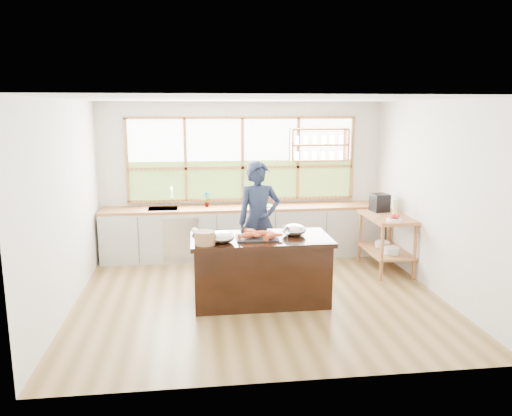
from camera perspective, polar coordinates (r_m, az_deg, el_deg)
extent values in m
plane|color=olive|center=(7.09, 0.31, -10.01)|extent=(5.00, 5.00, 0.00)
cube|color=silver|center=(8.93, -1.56, 3.39)|extent=(5.00, 0.02, 2.70)
cube|color=silver|center=(4.56, 4.01, -4.35)|extent=(5.00, 0.02, 2.70)
cube|color=silver|center=(6.87, -20.85, 0.25)|extent=(0.02, 4.50, 2.70)
cube|color=silver|center=(7.46, 19.72, 1.16)|extent=(0.02, 4.50, 2.70)
cube|color=silver|center=(6.61, 0.33, 12.36)|extent=(5.00, 4.50, 0.02)
cube|color=#B07E46|center=(8.86, -1.55, 5.60)|extent=(4.05, 0.06, 1.50)
cube|color=white|center=(8.85, -1.58, 7.86)|extent=(3.98, 0.01, 0.75)
cube|color=#3D611B|center=(8.93, -1.55, 3.21)|extent=(3.98, 0.01, 0.70)
cube|color=#B07E46|center=(8.95, 7.25, 8.94)|extent=(1.00, 0.28, 0.03)
cube|color=#B07E46|center=(8.96, 7.20, 7.19)|extent=(1.00, 0.28, 0.03)
cube|color=#B07E46|center=(8.99, 7.16, 5.44)|extent=(1.00, 0.28, 0.03)
cube|color=#B07E46|center=(8.85, 4.04, 7.20)|extent=(0.03, 0.28, 0.55)
cube|color=#B07E46|center=(9.10, 10.28, 7.16)|extent=(0.03, 0.28, 0.55)
cube|color=#B4B2A9|center=(8.80, -1.33, -2.87)|extent=(4.90, 0.62, 0.85)
cube|color=#B5B8BC|center=(8.46, -8.56, -3.55)|extent=(0.60, 0.01, 0.72)
cube|color=#AD6A3C|center=(8.70, -1.34, 0.01)|extent=(4.90, 0.62, 0.05)
cube|color=#B5B8BC|center=(8.69, -10.56, -0.57)|extent=(0.50, 0.42, 0.16)
cube|color=#AD6A3C|center=(7.99, 17.69, -4.70)|extent=(0.04, 0.04, 0.90)
cube|color=#AD6A3C|center=(8.87, 15.01, -2.98)|extent=(0.04, 0.04, 0.90)
cube|color=#AD6A3C|center=(7.79, 14.20, -4.92)|extent=(0.04, 0.04, 0.90)
cube|color=#AD6A3C|center=(8.69, 11.83, -3.12)|extent=(0.04, 0.04, 0.90)
cube|color=#AD6A3C|center=(8.36, 14.59, -4.74)|extent=(0.62, 1.10, 0.03)
cube|color=#AD6A3C|center=(8.23, 14.78, -1.02)|extent=(0.62, 1.10, 0.05)
cylinder|color=silver|center=(8.12, 15.26, -4.75)|extent=(0.24, 0.24, 0.11)
cylinder|color=silver|center=(8.48, 14.23, -4.08)|extent=(0.24, 0.24, 0.09)
cube|color=black|center=(6.76, 0.53, -7.31)|extent=(1.77, 0.82, 0.84)
cube|color=black|center=(6.63, 0.54, -3.62)|extent=(1.85, 0.90, 0.06)
imported|color=#182139|center=(7.53, 0.33, -1.53)|extent=(0.71, 0.52, 1.81)
imported|color=slate|center=(8.69, -5.67, 1.02)|extent=(0.15, 0.10, 0.27)
cube|color=#5BB245|center=(8.73, 0.56, 0.26)|extent=(0.42, 0.33, 0.01)
cube|color=black|center=(8.52, 13.96, 0.60)|extent=(0.29, 0.31, 0.29)
cylinder|color=#C2C567|center=(8.06, 15.61, -0.08)|extent=(0.09, 0.09, 0.29)
cylinder|color=silver|center=(7.84, 15.53, -1.29)|extent=(0.23, 0.23, 0.05)
sphere|color=red|center=(7.85, 15.89, -0.92)|extent=(0.07, 0.07, 0.07)
sphere|color=red|center=(7.88, 15.52, -0.86)|extent=(0.07, 0.07, 0.07)
sphere|color=red|center=(7.84, 15.20, -0.90)|extent=(0.07, 0.07, 0.07)
sphere|color=red|center=(7.79, 15.36, -0.99)|extent=(0.07, 0.07, 0.07)
sphere|color=red|center=(7.79, 15.79, -1.00)|extent=(0.07, 0.07, 0.07)
cube|color=black|center=(6.56, 0.12, -3.44)|extent=(0.56, 0.42, 0.02)
ellipsoid|color=#D35724|center=(6.48, -0.88, -3.17)|extent=(0.23, 0.15, 0.08)
ellipsoid|color=#D35724|center=(6.57, 0.79, -2.96)|extent=(0.23, 0.14, 0.08)
ellipsoid|color=#D35724|center=(6.47, 1.81, -3.20)|extent=(0.21, 0.21, 0.08)
ellipsoid|color=#D35724|center=(6.65, -0.44, -2.79)|extent=(0.18, 0.23, 0.08)
ellipsoid|color=#B5B8BC|center=(6.37, -3.95, -3.35)|extent=(0.33, 0.33, 0.16)
ellipsoid|color=#B5B8BC|center=(6.75, 4.35, -2.52)|extent=(0.33, 0.33, 0.16)
cylinder|color=silver|center=(6.34, 3.57, -4.04)|extent=(0.06, 0.06, 0.01)
cylinder|color=silver|center=(6.32, 3.58, -3.46)|extent=(0.01, 0.01, 0.13)
ellipsoid|color=silver|center=(6.29, 3.59, -2.58)|extent=(0.08, 0.08, 0.10)
cylinder|color=#A8724C|center=(6.29, -5.87, -3.43)|extent=(0.26, 0.26, 0.17)
cylinder|color=white|center=(6.76, -6.65, -2.80)|extent=(0.17, 0.31, 0.08)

